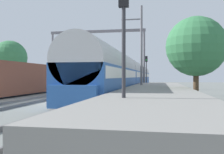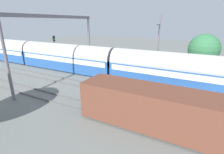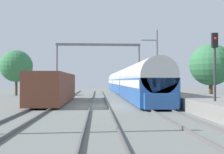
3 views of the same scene
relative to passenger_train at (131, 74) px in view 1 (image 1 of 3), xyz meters
name	(u,v)px [view 1 (image 1 of 3)]	position (x,y,z in m)	size (l,w,h in m)	color
ground	(32,102)	(-4.29, -20.40, -1.97)	(120.00, 120.00, 0.00)	slate
track_west	(32,100)	(-4.29, -20.40, -1.89)	(1.52, 60.00, 0.16)	#595757
track_east	(95,102)	(0.00, -20.40, -1.89)	(1.52, 60.00, 0.16)	#595757
platform	(157,94)	(3.82, -18.40, -1.52)	(4.40, 28.00, 0.90)	gray
passenger_train	(131,74)	(0.00, 0.00, 0.00)	(2.93, 49.20, 3.82)	#28569E
freight_car	(5,79)	(-8.59, -17.00, -0.50)	(2.80, 13.00, 2.70)	brown
person_crossing	(136,82)	(1.14, -4.84, -0.94)	(0.47, 0.40, 1.73)	#2C2C2C
railway_signal_near	(124,33)	(2.75, -26.87, 1.28)	(0.36, 0.30, 5.08)	#2D2D33
railway_signal_far	(146,67)	(1.92, 4.26, 1.15)	(0.36, 0.30, 4.87)	#2D2D33
catenary_gantry	(97,47)	(-4.29, -2.93, 3.70)	(12.99, 0.28, 7.86)	slate
catenary_pole_east_mid	(141,49)	(2.35, -13.16, 2.18)	(1.90, 0.20, 8.00)	slate
tree_west_background	(10,58)	(-16.19, -4.36, 2.28)	(4.63, 4.63, 6.58)	#4C3826
tree_east_background	(196,47)	(6.39, -18.31, 1.68)	(3.98, 3.98, 5.66)	#4C3826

